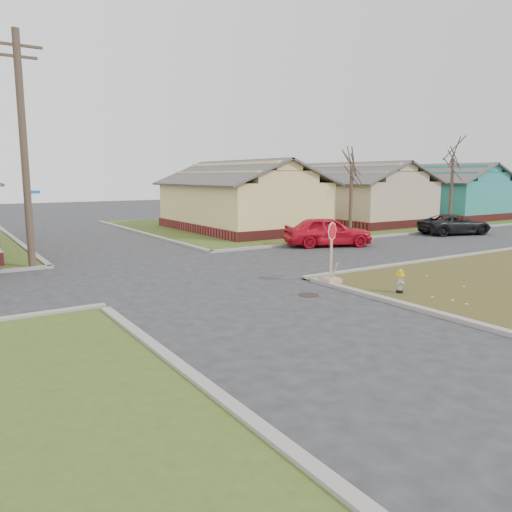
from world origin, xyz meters
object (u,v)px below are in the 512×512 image
red_sedan (328,231)px  dark_pickup (455,224)px  fire_hydrant (400,280)px  stop_sign (331,270)px  utility_pole (24,148)px

red_sedan → dark_pickup: (10.18, -0.27, -0.15)m
fire_hydrant → dark_pickup: size_ratio=0.17×
fire_hydrant → stop_sign: bearing=87.8°
utility_pole → stop_sign: 12.45m
fire_hydrant → red_sedan: (5.17, 9.37, 0.31)m
utility_pole → stop_sign: (8.03, -8.56, -4.17)m
dark_pickup → stop_sign: bearing=129.1°
utility_pole → stop_sign: bearing=-46.9°
fire_hydrant → stop_sign: stop_sign is taller
red_sedan → dark_pickup: size_ratio=1.01×
utility_pole → dark_pickup: (24.18, -1.74, -4.04)m
stop_sign → fire_hydrant: bearing=-71.2°
stop_sign → dark_pickup: (16.16, 6.82, 0.12)m
utility_pole → stop_sign: size_ratio=4.34×
red_sedan → dark_pickup: red_sedan is taller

